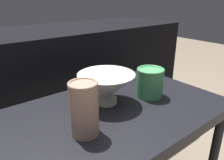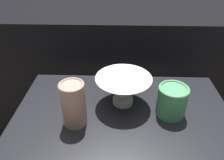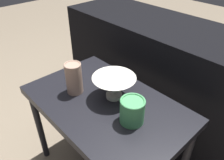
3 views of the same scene
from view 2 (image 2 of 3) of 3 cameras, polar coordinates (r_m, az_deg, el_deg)
The scene contains 5 objects.
table at distance 0.85m, azimuth 2.76°, elevation -11.42°, with size 0.79×0.50×0.56m.
couch_backdrop at distance 1.41m, azimuth 2.46°, elevation 2.73°, with size 1.69×0.50×0.76m.
bowl at distance 0.81m, azimuth 2.76°, elevation -2.28°, with size 0.21×0.21×0.11m.
vase_textured_left at distance 0.73m, azimuth -10.04°, elevation -6.10°, with size 0.08×0.08×0.16m.
vase_colorful_right at distance 0.79m, azimuth 15.41°, elevation -5.22°, with size 0.11×0.11×0.11m.
Camera 2 is at (-0.02, -0.61, 1.09)m, focal length 35.00 mm.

